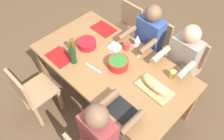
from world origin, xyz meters
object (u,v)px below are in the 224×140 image
object	(u,v)px
chair_near_left	(31,92)
diner_near_right	(102,133)
cutting_board	(154,89)
chair_far_right	(185,64)
napkin_stack	(115,47)
diner_far_right	(181,60)
serving_bowl_salad	(87,43)
wine_bottle	(73,56)
bread_loaf	(155,86)
serving_bowl_greens	(118,63)
cup_far_right	(173,75)
chair_far_left	(126,28)
beer_bottle	(73,47)
dining_table	(112,68)
diner_far_center	(147,39)
chair_far_center	(154,44)
wine_glass	(137,39)

from	to	relation	value
chair_near_left	diner_near_right	world-z (taller)	diner_near_right
cutting_board	chair_far_right	bearing A→B (deg)	93.62
napkin_stack	diner_far_right	bearing A→B (deg)	32.99
serving_bowl_salad	wine_bottle	size ratio (longest dim) A/B	0.81
bread_loaf	wine_bottle	bearing A→B (deg)	-158.79
serving_bowl_greens	cup_far_right	distance (m)	0.62
chair_far_left	chair_near_left	bearing A→B (deg)	-90.00
chair_far_right	diner_far_right	world-z (taller)	diner_far_right
diner_near_right	beer_bottle	xyz separation A→B (m)	(-0.99, 0.46, 0.15)
dining_table	bread_loaf	size ratio (longest dim) A/B	6.03
diner_near_right	serving_bowl_greens	world-z (taller)	diner_near_right
beer_bottle	napkin_stack	xyz separation A→B (m)	(0.29, 0.42, -0.10)
serving_bowl_greens	chair_far_left	bearing A→B (deg)	126.25
cup_far_right	dining_table	bearing A→B (deg)	-151.61
bread_loaf	napkin_stack	distance (m)	0.76
bread_loaf	serving_bowl_greens	bearing A→B (deg)	-175.53
bread_loaf	napkin_stack	world-z (taller)	bread_loaf
chair_far_left	wine_bottle	xyz separation A→B (m)	(0.18, -1.15, 0.37)
serving_bowl_salad	wine_bottle	world-z (taller)	wine_bottle
diner_far_right	wine_bottle	xyz separation A→B (m)	(-0.88, -0.96, 0.15)
serving_bowl_greens	cutting_board	size ratio (longest dim) A/B	0.60
serving_bowl_salad	cup_far_right	world-z (taller)	cup_far_right
diner_far_center	napkin_stack	xyz separation A→B (m)	(-0.17, -0.45, 0.05)
diner_far_right	diner_far_center	xyz separation A→B (m)	(-0.53, 0.00, 0.00)
napkin_stack	wine_bottle	bearing A→B (deg)	-109.29
serving_bowl_greens	cutting_board	world-z (taller)	serving_bowl_greens
bread_loaf	wine_bottle	distance (m)	0.99
diner_far_center	cutting_board	world-z (taller)	diner_far_center
chair_far_center	beer_bottle	bearing A→B (deg)	-113.54
wine_bottle	serving_bowl_greens	bearing A→B (deg)	37.19
chair_far_right	chair_far_center	bearing A→B (deg)	180.00
cutting_board	wine_glass	distance (m)	0.70
wine_bottle	beer_bottle	distance (m)	0.15
serving_bowl_greens	beer_bottle	xyz separation A→B (m)	(-0.54, -0.23, 0.05)
wine_glass	chair_far_left	bearing A→B (deg)	142.49
napkin_stack	cutting_board	bearing A→B (deg)	-11.43
bread_loaf	diner_far_right	bearing A→B (deg)	94.71
chair_far_right	serving_bowl_greens	world-z (taller)	chair_far_right
bread_loaf	dining_table	bearing A→B (deg)	-173.73
chair_far_center	serving_bowl_salad	xyz separation A→B (m)	(-0.44, -0.86, 0.31)
beer_bottle	serving_bowl_greens	bearing A→B (deg)	23.10
chair_far_left	diner_near_right	bearing A→B (deg)	-55.07
chair_far_left	chair_near_left	size ratio (longest dim) A/B	1.00
chair_far_center	bread_loaf	distance (m)	1.03
diner_near_right	bread_loaf	size ratio (longest dim) A/B	3.75
cup_far_right	chair_far_center	bearing A→B (deg)	140.06
wine_bottle	beer_bottle	size ratio (longest dim) A/B	1.32
chair_far_center	wine_bottle	bearing A→B (deg)	-106.78
diner_far_right	chair_far_center	size ratio (longest dim) A/B	1.41
chair_far_center	serving_bowl_greens	world-z (taller)	chair_far_center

